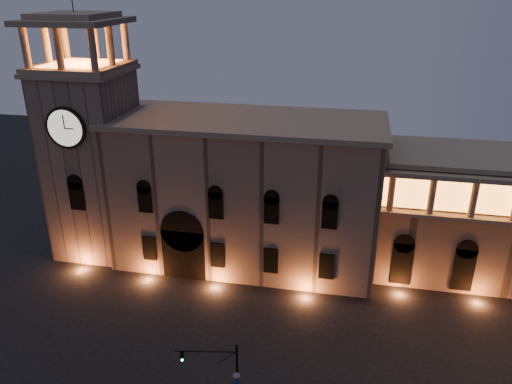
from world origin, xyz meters
TOP-DOWN VIEW (x-y plane):
  - government_building at (-2.08, 21.93)m, footprint 30.80×12.80m
  - clock_tower at (-20.50, 20.98)m, footprint 9.80×9.80m
  - traffic_light at (1.65, -1.90)m, footprint 4.84×1.17m

SIDE VIEW (x-z plane):
  - traffic_light at x=1.65m, z-range 0.17..6.90m
  - government_building at x=-2.08m, z-range -0.03..17.57m
  - clock_tower at x=-20.50m, z-range -3.70..28.70m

